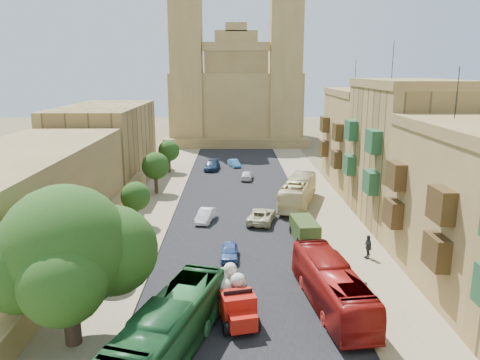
{
  "coord_description": "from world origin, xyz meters",
  "views": [
    {
      "loc": [
        -0.71,
        -19.14,
        14.68
      ],
      "look_at": [
        0.0,
        26.0,
        4.0
      ],
      "focal_mm": 35.0,
      "sensor_mm": 36.0,
      "label": 1
    }
  ],
  "objects_px": {
    "car_white_a": "(205,215)",
    "car_blue_b": "(234,163)",
    "street_tree_c": "(156,166)",
    "street_tree_a": "(101,240)",
    "car_white_b": "(247,175)",
    "street_tree_d": "(169,151)",
    "red_truck": "(233,295)",
    "olive_pickup": "(305,230)",
    "bus_cream_east": "(298,192)",
    "car_dkblue": "(212,165)",
    "ficus_tree": "(67,253)",
    "church": "(236,95)",
    "bus_red_east": "(332,286)",
    "car_cream": "(261,216)",
    "car_blue_a": "(229,252)",
    "bus_green_north": "(170,328)",
    "pedestrian_c": "(368,247)",
    "pedestrian_a": "(364,295)",
    "street_tree_b": "(136,197)"
  },
  "relations": [
    {
      "from": "car_white_a",
      "to": "car_blue_b",
      "type": "xyz_separation_m",
      "value": [
        2.93,
        26.87,
        -0.07
      ]
    },
    {
      "from": "street_tree_c",
      "to": "street_tree_a",
      "type": "bearing_deg",
      "value": -90.0
    },
    {
      "from": "car_white_b",
      "to": "street_tree_d",
      "type": "bearing_deg",
      "value": -16.47
    },
    {
      "from": "red_truck",
      "to": "olive_pickup",
      "type": "xyz_separation_m",
      "value": [
        6.33,
        13.19,
        -0.51
      ]
    },
    {
      "from": "street_tree_d",
      "to": "bus_cream_east",
      "type": "height_order",
      "value": "street_tree_d"
    },
    {
      "from": "street_tree_c",
      "to": "car_dkblue",
      "type": "relative_size",
      "value": 1.05
    },
    {
      "from": "ficus_tree",
      "to": "street_tree_c",
      "type": "relative_size",
      "value": 1.76
    },
    {
      "from": "church",
      "to": "bus_red_east",
      "type": "height_order",
      "value": "church"
    },
    {
      "from": "street_tree_a",
      "to": "car_white_b",
      "type": "relative_size",
      "value": 1.21
    },
    {
      "from": "street_tree_d",
      "to": "olive_pickup",
      "type": "bearing_deg",
      "value": -60.83
    },
    {
      "from": "car_cream",
      "to": "bus_cream_east",
      "type": "bearing_deg",
      "value": -113.32
    },
    {
      "from": "car_blue_a",
      "to": "bus_red_east",
      "type": "bearing_deg",
      "value": -49.35
    },
    {
      "from": "bus_cream_east",
      "to": "car_white_a",
      "type": "bearing_deg",
      "value": 46.51
    },
    {
      "from": "ficus_tree",
      "to": "bus_cream_east",
      "type": "height_order",
      "value": "ficus_tree"
    },
    {
      "from": "car_blue_a",
      "to": "car_cream",
      "type": "xyz_separation_m",
      "value": [
        3.1,
        9.07,
        0.12
      ]
    },
    {
      "from": "car_blue_a",
      "to": "car_dkblue",
      "type": "height_order",
      "value": "car_dkblue"
    },
    {
      "from": "church",
      "to": "car_blue_a",
      "type": "height_order",
      "value": "church"
    },
    {
      "from": "car_cream",
      "to": "street_tree_d",
      "type": "bearing_deg",
      "value": -49.47
    },
    {
      "from": "car_white_a",
      "to": "car_dkblue",
      "type": "height_order",
      "value": "car_dkblue"
    },
    {
      "from": "car_blue_a",
      "to": "olive_pickup",
      "type": "bearing_deg",
      "value": 34.5
    },
    {
      "from": "bus_red_east",
      "to": "bus_green_north",
      "type": "bearing_deg",
      "value": 20.22
    },
    {
      "from": "olive_pickup",
      "to": "car_white_a",
      "type": "relative_size",
      "value": 1.17
    },
    {
      "from": "olive_pickup",
      "to": "car_blue_b",
      "type": "height_order",
      "value": "olive_pickup"
    },
    {
      "from": "bus_red_east",
      "to": "olive_pickup",
      "type": "bearing_deg",
      "value": -97.79
    },
    {
      "from": "church",
      "to": "street_tree_a",
      "type": "distance_m",
      "value": 67.68
    },
    {
      "from": "red_truck",
      "to": "car_white_b",
      "type": "bearing_deg",
      "value": 86.96
    },
    {
      "from": "olive_pickup",
      "to": "car_white_b",
      "type": "height_order",
      "value": "olive_pickup"
    },
    {
      "from": "car_dkblue",
      "to": "pedestrian_c",
      "type": "distance_m",
      "value": 36.69
    },
    {
      "from": "olive_pickup",
      "to": "car_white_a",
      "type": "xyz_separation_m",
      "value": [
        -9.06,
        5.08,
        -0.24
      ]
    },
    {
      "from": "ficus_tree",
      "to": "bus_cream_east",
      "type": "xyz_separation_m",
      "value": [
        15.92,
        26.7,
        -3.77
      ]
    },
    {
      "from": "street_tree_d",
      "to": "pedestrian_a",
      "type": "xyz_separation_m",
      "value": [
        17.5,
        -40.39,
        -2.29
      ]
    },
    {
      "from": "pedestrian_a",
      "to": "car_dkblue",
      "type": "bearing_deg",
      "value": -56.15
    },
    {
      "from": "church",
      "to": "car_white_b",
      "type": "xyz_separation_m",
      "value": [
        1.22,
        -35.53,
        -8.89
      ]
    },
    {
      "from": "bus_green_north",
      "to": "car_blue_b",
      "type": "xyz_separation_m",
      "value": [
        3.5,
        49.06,
        -0.98
      ]
    },
    {
      "from": "bus_red_east",
      "to": "church",
      "type": "bearing_deg",
      "value": -92.66
    },
    {
      "from": "street_tree_b",
      "to": "bus_red_east",
      "type": "height_order",
      "value": "street_tree_b"
    },
    {
      "from": "church",
      "to": "street_tree_d",
      "type": "relative_size",
      "value": 7.61
    },
    {
      "from": "street_tree_d",
      "to": "bus_cream_east",
      "type": "relative_size",
      "value": 0.44
    },
    {
      "from": "street_tree_d",
      "to": "car_white_a",
      "type": "distance_m",
      "value": 23.98
    },
    {
      "from": "street_tree_d",
      "to": "street_tree_a",
      "type": "bearing_deg",
      "value": -90.0
    },
    {
      "from": "church",
      "to": "pedestrian_a",
      "type": "distance_m",
      "value": 71.91
    },
    {
      "from": "street_tree_a",
      "to": "car_dkblue",
      "type": "bearing_deg",
      "value": 80.66
    },
    {
      "from": "bus_green_north",
      "to": "car_blue_a",
      "type": "xyz_separation_m",
      "value": [
        3.0,
        12.77,
        -0.96
      ]
    },
    {
      "from": "ficus_tree",
      "to": "car_cream",
      "type": "bearing_deg",
      "value": 60.93
    },
    {
      "from": "street_tree_b",
      "to": "olive_pickup",
      "type": "bearing_deg",
      "value": -14.36
    },
    {
      "from": "street_tree_c",
      "to": "pedestrian_a",
      "type": "xyz_separation_m",
      "value": [
        17.5,
        -28.39,
        -2.49
      ]
    },
    {
      "from": "car_blue_a",
      "to": "street_tree_d",
      "type": "bearing_deg",
      "value": 106.79
    },
    {
      "from": "bus_cream_east",
      "to": "bus_red_east",
      "type": "bearing_deg",
      "value": 104.43
    },
    {
      "from": "pedestrian_a",
      "to": "bus_cream_east",
      "type": "bearing_deg",
      "value": -68.78
    },
    {
      "from": "ficus_tree",
      "to": "car_dkblue",
      "type": "bearing_deg",
      "value": 83.0
    }
  ]
}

